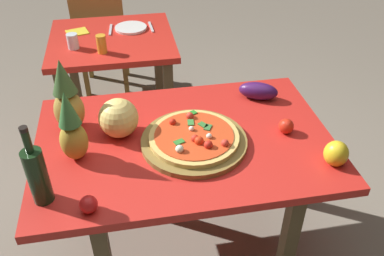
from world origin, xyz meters
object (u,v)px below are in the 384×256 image
napkin_folded (77,32)px  dinner_plate (131,28)px  melon (119,118)px  knife_utensil (151,27)px  pizza (194,137)px  tomato_beside_pepper (88,204)px  bell_pepper (336,154)px  tomato_at_corner (286,126)px  background_table (114,55)px  drinking_glass_juice (102,44)px  fork_utensil (111,30)px  wine_bottle (37,175)px  pizza_board (194,141)px  dining_chair (102,38)px  eggplant (258,91)px  pineapple_left (67,99)px  drinking_glass_water (73,41)px  pineapple_right (72,130)px  display_table (185,153)px

napkin_folded → dinner_plate: bearing=-0.5°
melon → knife_utensil: melon is taller
pizza → tomato_beside_pepper: 0.55m
bell_pepper → napkin_folded: size_ratio=0.80×
bell_pepper → tomato_at_corner: 0.27m
background_table → drinking_glass_juice: drinking_glass_juice is taller
melon → fork_utensil: (-0.02, 1.20, -0.09)m
tomato_at_corner → dinner_plate: 1.47m
wine_bottle → pizza_board: bearing=20.4°
dining_chair → tomato_at_corner: bearing=118.8°
pizza → eggplant: (0.39, 0.31, 0.01)m
background_table → pineapple_left: size_ratio=2.33×
drinking_glass_juice → bell_pepper: bearing=-52.2°
pineapple_left → tomato_at_corner: pineapple_left is taller
wine_bottle → dinner_plate: (0.42, 1.56, -0.12)m
dining_chair → tomato_beside_pepper: dining_chair is taller
fork_utensil → dinner_plate: bearing=4.3°
wine_bottle → melon: size_ratio=1.89×
pizza_board → pizza: (0.00, -0.00, 0.03)m
pizza → wine_bottle: size_ratio=1.18×
fork_utensil → drinking_glass_juice: bearing=-95.0°
tomato_at_corner → drinking_glass_water: drinking_glass_water is taller
pineapple_left → drinking_glass_water: (-0.04, 0.87, -0.11)m
napkin_folded → drinking_glass_juice: bearing=-63.6°
pizza_board → melon: 0.35m
pineapple_left → eggplant: pineapple_left is taller
dining_chair → eggplant: (0.83, -1.51, 0.31)m
tomato_beside_pepper → drinking_glass_water: (-0.13, 1.41, 0.01)m
melon → drinking_glass_water: bearing=104.9°
drinking_glass_juice → dinner_plate: (0.20, 0.34, -0.05)m
wine_bottle → tomato_beside_pepper: wine_bottle is taller
wine_bottle → background_table: bearing=79.0°
pineapple_right → drinking_glass_juice: size_ratio=2.86×
dining_chair → drinking_glass_juice: bearing=96.0°
tomato_beside_pepper → napkin_folded: tomato_beside_pepper is taller
pizza → melon: melon is taller
background_table → wine_bottle: 1.49m
display_table → drinking_glass_juice: drinking_glass_juice is taller
pizza → drinking_glass_juice: size_ratio=3.49×
pizza → wine_bottle: bearing=-159.8°
background_table → wine_bottle: (-0.28, -1.45, 0.25)m
knife_utensil → pizza_board: bearing=-90.4°
drinking_glass_juice → fork_utensil: size_ratio=0.63×
bell_pepper → pizza_board: bearing=157.3°
tomato_beside_pepper → drinking_glass_water: size_ratio=0.71×
pineapple_left → drinking_glass_water: bearing=92.5°
fork_utensil → dining_chair: bearing=105.1°
bell_pepper → melon: bearing=157.6°
fork_utensil → knife_utensil: bearing=4.3°
display_table → pineapple_left: pineapple_left is taller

